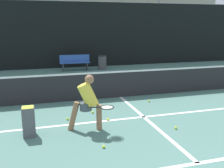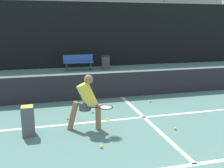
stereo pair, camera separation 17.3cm
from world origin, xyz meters
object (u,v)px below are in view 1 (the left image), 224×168
(courtside_bench, at_px, (75,62))
(parked_car, at_px, (104,51))
(ball_hopper, at_px, (29,121))
(trash_bin, at_px, (102,62))
(player_practicing, at_px, (88,101))

(courtside_bench, bearing_deg, parked_car, 61.57)
(ball_hopper, height_order, trash_bin, trash_bin)
(courtside_bench, distance_m, parked_car, 5.58)
(parked_car, bearing_deg, ball_hopper, -111.32)
(player_practicing, height_order, parked_car, player_practicing)
(player_practicing, distance_m, courtside_bench, 8.49)
(trash_bin, bearing_deg, player_practicing, -106.34)
(player_practicing, relative_size, parked_car, 0.33)
(ball_hopper, height_order, courtside_bench, courtside_bench)
(ball_hopper, bearing_deg, parked_car, 68.68)
(parked_car, bearing_deg, trash_bin, -105.23)
(player_practicing, relative_size, courtside_bench, 0.83)
(ball_hopper, bearing_deg, trash_bin, 65.29)
(ball_hopper, height_order, parked_car, parked_car)
(parked_car, bearing_deg, courtside_bench, -120.96)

